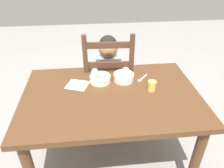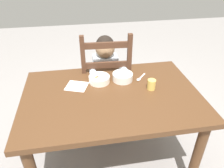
% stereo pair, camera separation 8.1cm
% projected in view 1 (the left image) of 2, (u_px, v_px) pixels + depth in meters
% --- Properties ---
extents(ground_plane, '(8.00, 8.00, 0.00)m').
position_uv_depth(ground_plane, '(111.00, 159.00, 1.95)').
color(ground_plane, gray).
extents(dining_table, '(1.27, 0.85, 0.71)m').
position_uv_depth(dining_table, '(111.00, 105.00, 1.62)').
color(dining_table, '#53331D').
rests_on(dining_table, ground).
extents(dining_chair, '(0.44, 0.44, 1.04)m').
position_uv_depth(dining_chair, '(108.00, 85.00, 2.08)').
color(dining_chair, '#4C2F20').
rests_on(dining_chair, ground).
extents(child_figure, '(0.32, 0.31, 0.97)m').
position_uv_depth(child_figure, '(109.00, 71.00, 2.00)').
color(child_figure, silver).
rests_on(child_figure, ground).
extents(bowl_of_peas, '(0.16, 0.16, 0.06)m').
position_uv_depth(bowl_of_peas, '(124.00, 77.00, 1.70)').
color(bowl_of_peas, white).
rests_on(bowl_of_peas, dining_table).
extents(bowl_of_carrots, '(0.16, 0.16, 0.05)m').
position_uv_depth(bowl_of_carrots, '(100.00, 79.00, 1.69)').
color(bowl_of_carrots, white).
rests_on(bowl_of_carrots, dining_table).
extents(spoon, '(0.11, 0.12, 0.01)m').
position_uv_depth(spoon, '(141.00, 79.00, 1.72)').
color(spoon, silver).
rests_on(spoon, dining_table).
extents(drinking_cup, '(0.06, 0.06, 0.08)m').
position_uv_depth(drinking_cup, '(152.00, 86.00, 1.58)').
color(drinking_cup, '#E3C059').
rests_on(drinking_cup, dining_table).
extents(paper_napkin, '(0.19, 0.18, 0.00)m').
position_uv_depth(paper_napkin, '(77.00, 85.00, 1.66)').
color(paper_napkin, white).
rests_on(paper_napkin, dining_table).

